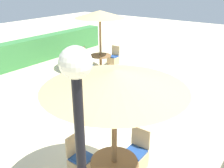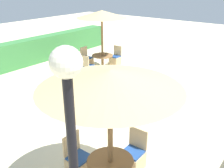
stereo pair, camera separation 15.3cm
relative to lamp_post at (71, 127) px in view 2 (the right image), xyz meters
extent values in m
plane|color=beige|center=(4.08, 1.95, -2.35)|extent=(40.00, 40.00, 0.00)
cube|color=#387A3D|center=(4.08, 8.83, -1.73)|extent=(13.00, 0.70, 1.25)
sphere|color=silver|center=(0.00, 0.00, 0.79)|extent=(0.36, 0.36, 0.36)
cylinder|color=brown|center=(6.95, 5.33, -1.03)|extent=(0.10, 0.10, 2.65)
cone|color=tan|center=(6.95, 5.33, 0.22)|extent=(2.24, 2.24, 0.32)
cylinder|color=brown|center=(6.95, 5.33, -2.34)|extent=(0.48, 0.48, 0.03)
cylinder|color=brown|center=(6.95, 5.33, -2.02)|extent=(0.12, 0.12, 0.67)
cylinder|color=brown|center=(6.95, 5.33, -1.66)|extent=(0.99, 0.99, 0.04)
cube|color=tan|center=(6.90, 6.29, -2.15)|extent=(0.46, 0.46, 0.40)
cube|color=navy|center=(6.90, 6.29, -1.93)|extent=(0.42, 0.42, 0.05)
cube|color=tan|center=(6.90, 6.50, -1.66)|extent=(0.46, 0.04, 0.48)
cube|color=tan|center=(6.02, 5.38, -2.15)|extent=(0.46, 0.46, 0.40)
cube|color=navy|center=(6.02, 5.38, -1.93)|extent=(0.42, 0.42, 0.05)
cube|color=tan|center=(5.81, 5.38, -1.66)|extent=(0.04, 0.46, 0.48)
cube|color=tan|center=(7.92, 5.32, -2.15)|extent=(0.46, 0.46, 0.40)
cube|color=navy|center=(7.92, 5.32, -1.93)|extent=(0.42, 0.42, 0.05)
cube|color=tan|center=(8.13, 5.32, -1.66)|extent=(0.04, 0.46, 0.48)
cylinder|color=brown|center=(1.32, 0.46, -1.10)|extent=(0.10, 0.10, 2.51)
cone|color=tan|center=(1.32, 0.46, 0.08)|extent=(2.48, 2.48, 0.32)
cylinder|color=brown|center=(1.32, 0.46, -1.61)|extent=(0.90, 0.90, 0.04)
cube|color=tan|center=(1.32, 1.31, -2.15)|extent=(0.46, 0.46, 0.40)
cube|color=navy|center=(1.32, 1.31, -1.93)|extent=(0.42, 0.42, 0.05)
cube|color=tan|center=(1.32, 1.52, -1.66)|extent=(0.46, 0.04, 0.48)
cube|color=tan|center=(2.17, 0.49, -2.15)|extent=(0.46, 0.46, 0.40)
cube|color=navy|center=(2.17, 0.49, -1.93)|extent=(0.42, 0.42, 0.05)
cube|color=tan|center=(2.38, 0.49, -1.66)|extent=(0.04, 0.46, 0.48)
camera|label=1|loc=(-1.76, -1.78, 1.58)|focal=40.00mm
camera|label=2|loc=(-1.67, -1.90, 1.58)|focal=40.00mm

